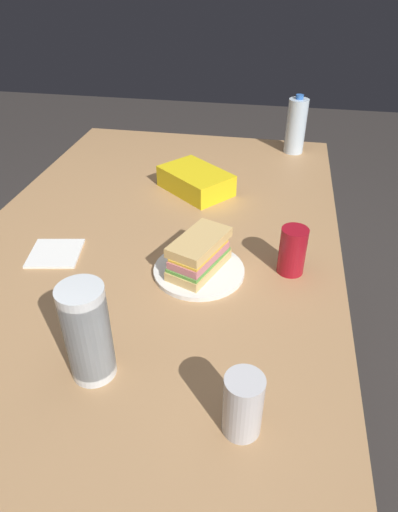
% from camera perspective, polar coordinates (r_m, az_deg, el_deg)
% --- Properties ---
extents(ground_plane, '(8.00, 8.00, 0.00)m').
position_cam_1_polar(ground_plane, '(1.77, -4.52, -19.96)').
color(ground_plane, '#383330').
extents(dining_table, '(1.73, 1.02, 0.77)m').
position_cam_1_polar(dining_table, '(1.27, -5.92, -1.85)').
color(dining_table, tan).
rests_on(dining_table, ground_plane).
extents(paper_plate, '(0.23, 0.23, 0.01)m').
position_cam_1_polar(paper_plate, '(1.11, 0.00, -1.86)').
color(paper_plate, white).
rests_on(paper_plate, dining_table).
extents(sandwich, '(0.20, 0.15, 0.08)m').
position_cam_1_polar(sandwich, '(1.09, 0.02, 0.25)').
color(sandwich, '#DBB26B').
rests_on(sandwich, paper_plate).
extents(soda_can_red, '(0.07, 0.07, 0.12)m').
position_cam_1_polar(soda_can_red, '(1.11, 11.83, 0.66)').
color(soda_can_red, maroon).
rests_on(soda_can_red, dining_table).
extents(chip_bag, '(0.26, 0.27, 0.07)m').
position_cam_1_polar(chip_bag, '(1.48, -0.42, 9.56)').
color(chip_bag, yellow).
rests_on(chip_bag, dining_table).
extents(water_bottle_tall, '(0.07, 0.07, 0.22)m').
position_cam_1_polar(water_bottle_tall, '(1.81, 12.26, 15.89)').
color(water_bottle_tall, silver).
rests_on(water_bottle_tall, dining_table).
extents(plastic_cup_stack, '(0.08, 0.08, 0.20)m').
position_cam_1_polar(plastic_cup_stack, '(0.84, -14.01, -9.50)').
color(plastic_cup_stack, silver).
rests_on(plastic_cup_stack, dining_table).
extents(soda_can_silver, '(0.07, 0.07, 0.12)m').
position_cam_1_polar(soda_can_silver, '(0.76, 5.61, -18.36)').
color(soda_can_silver, silver).
rests_on(soda_can_silver, dining_table).
extents(paper_napkin, '(0.15, 0.15, 0.01)m').
position_cam_1_polar(paper_napkin, '(1.24, -17.83, 0.35)').
color(paper_napkin, white).
rests_on(paper_napkin, dining_table).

